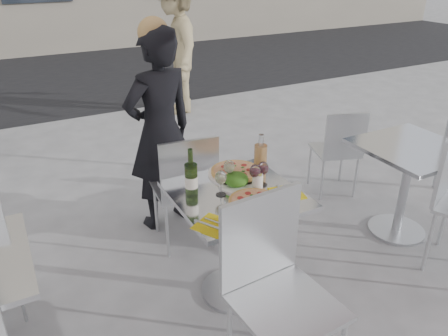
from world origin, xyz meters
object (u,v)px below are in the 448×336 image
main_table (235,223)px  wineglass_red_a (255,172)px  wineglass_red_b (263,169)px  wineglass_white_b (229,168)px  pedestrian_b (176,46)px  chair_far (186,183)px  salad_plate (236,181)px  side_chair_rfar (339,146)px  wineglass_white_a (221,178)px  pizza_near (254,202)px  napkin_left (214,225)px  woman_diner (160,132)px  napkin_right (287,193)px  sugar_shaker (258,180)px  chair_near (274,279)px  pizza_far (235,172)px  wine_bottle (191,178)px  side_table_right (408,172)px  carafe (260,160)px

main_table → wineglass_red_a: 0.35m
wineglass_red_b → main_table: bearing=-176.7°
wineglass_white_b → pedestrian_b: bearing=72.7°
main_table → chair_far: 0.61m
salad_plate → wineglass_white_b: 0.09m
side_chair_rfar → pedestrian_b: (-0.34, 2.91, 0.41)m
wineglass_white_a → pizza_near: bearing=-54.5°
chair_far → napkin_left: chair_far is taller
chair_far → woman_diner: (-0.03, 0.41, 0.25)m
woman_diner → napkin_right: woman_diner is taller
pedestrian_b → sugar_shaker: pedestrian_b is taller
side_chair_rfar → napkin_left: (-1.72, -0.95, 0.26)m
chair_near → side_chair_rfar: (1.57, 1.30, -0.11)m
woman_diner → pizza_far: 0.84m
wineglass_red_a → chair_near: bearing=-112.6°
pizza_far → wineglass_white_b: wineglass_white_b is taller
side_chair_rfar → woman_diner: 1.60m
wine_bottle → wineglass_red_a: wine_bottle is taller
napkin_left → wine_bottle: bearing=54.9°
side_chair_rfar → pedestrian_b: bearing=-65.2°
sugar_shaker → napkin_left: size_ratio=0.43×
main_table → side_chair_rfar: bearing=25.9°
woman_diner → salad_plate: (0.14, -0.95, -0.01)m
side_table_right → chair_far: size_ratio=0.82×
chair_far → sugar_shaker: chair_far is taller
salad_plate → wine_bottle: (-0.29, 0.02, 0.08)m
pizza_near → side_chair_rfar: bearing=31.2°
chair_near → wineglass_red_a: size_ratio=6.45×
side_chair_rfar → napkin_right: size_ratio=3.91×
chair_far → wineglass_red_b: bearing=119.7°
napkin_left → side_table_right: bearing=-22.3°
chair_far → wineglass_white_b: (0.09, -0.49, 0.32)m
chair_near → woman_diner: size_ratio=0.64×
pedestrian_b → salad_plate: size_ratio=8.21×
wine_bottle → wineglass_white_a: (0.15, -0.07, -0.00)m
pizza_near → carafe: 0.34m
pizza_far → napkin_right: pizza_far is taller
pizza_near → napkin_right: size_ratio=1.41×
carafe → sugar_shaker: (-0.09, -0.11, -0.06)m
main_table → pedestrian_b: bearing=72.9°
carafe → wineglass_white_a: bearing=-165.4°
chair_far → wineglass_red_b: size_ratio=5.83×
pedestrian_b → salad_plate: pedestrian_b is taller
side_table_right → chair_near: (-1.62, -0.60, 0.06)m
chair_near → pedestrian_b: (1.23, 4.21, 0.30)m
chair_far → side_chair_rfar: size_ratio=1.11×
chair_near → napkin_left: (-0.15, 0.35, 0.15)m
chair_far → chair_near: size_ratio=0.90×
side_chair_rfar → wineglass_red_b: (-1.26, -0.69, 0.37)m
wineglass_white_a → chair_near: bearing=-92.9°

